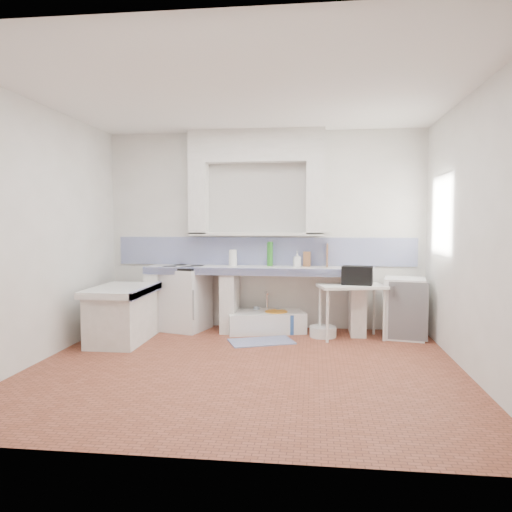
# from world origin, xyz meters

# --- Properties ---
(floor) EXTENTS (4.50, 4.50, 0.00)m
(floor) POSITION_xyz_m (0.00, 0.00, 0.00)
(floor) COLOR brown
(floor) RESTS_ON ground
(ceiling) EXTENTS (4.50, 4.50, 0.00)m
(ceiling) POSITION_xyz_m (0.00, 0.00, 2.80)
(ceiling) COLOR white
(ceiling) RESTS_ON ground
(wall_back) EXTENTS (4.50, 0.00, 4.50)m
(wall_back) POSITION_xyz_m (0.00, 2.00, 1.40)
(wall_back) COLOR white
(wall_back) RESTS_ON ground
(wall_front) EXTENTS (4.50, 0.00, 4.50)m
(wall_front) POSITION_xyz_m (0.00, -2.00, 1.40)
(wall_front) COLOR white
(wall_front) RESTS_ON ground
(wall_left) EXTENTS (0.00, 4.50, 4.50)m
(wall_left) POSITION_xyz_m (-2.25, 0.00, 1.40)
(wall_left) COLOR white
(wall_left) RESTS_ON ground
(wall_right) EXTENTS (0.00, 4.50, 4.50)m
(wall_right) POSITION_xyz_m (2.25, 0.00, 1.40)
(wall_right) COLOR white
(wall_right) RESTS_ON ground
(alcove_mass) EXTENTS (1.90, 0.25, 0.45)m
(alcove_mass) POSITION_xyz_m (-0.10, 1.88, 2.58)
(alcove_mass) COLOR white
(alcove_mass) RESTS_ON ground
(window_frame) EXTENTS (0.35, 0.86, 1.06)m
(window_frame) POSITION_xyz_m (2.42, 1.20, 1.60)
(window_frame) COLOR #332010
(window_frame) RESTS_ON ground
(lace_valance) EXTENTS (0.01, 0.84, 0.24)m
(lace_valance) POSITION_xyz_m (2.28, 1.20, 1.98)
(lace_valance) COLOR white
(lace_valance) RESTS_ON ground
(counter_slab) EXTENTS (3.00, 0.60, 0.08)m
(counter_slab) POSITION_xyz_m (-0.10, 1.70, 0.86)
(counter_slab) COLOR white
(counter_slab) RESTS_ON ground
(counter_lip) EXTENTS (3.00, 0.04, 0.10)m
(counter_lip) POSITION_xyz_m (-0.10, 1.42, 0.86)
(counter_lip) COLOR navy
(counter_lip) RESTS_ON ground
(counter_pier_left) EXTENTS (0.20, 0.55, 0.82)m
(counter_pier_left) POSITION_xyz_m (-1.50, 1.70, 0.41)
(counter_pier_left) COLOR white
(counter_pier_left) RESTS_ON ground
(counter_pier_mid) EXTENTS (0.20, 0.55, 0.82)m
(counter_pier_mid) POSITION_xyz_m (-0.45, 1.70, 0.41)
(counter_pier_mid) COLOR white
(counter_pier_mid) RESTS_ON ground
(counter_pier_right) EXTENTS (0.20, 0.55, 0.82)m
(counter_pier_right) POSITION_xyz_m (1.30, 1.70, 0.41)
(counter_pier_right) COLOR white
(counter_pier_right) RESTS_ON ground
(peninsula_top) EXTENTS (0.70, 1.10, 0.08)m
(peninsula_top) POSITION_xyz_m (-1.70, 0.90, 0.66)
(peninsula_top) COLOR white
(peninsula_top) RESTS_ON ground
(peninsula_base) EXTENTS (0.60, 1.00, 0.62)m
(peninsula_base) POSITION_xyz_m (-1.70, 0.90, 0.31)
(peninsula_base) COLOR white
(peninsula_base) RESTS_ON ground
(peninsula_lip) EXTENTS (0.04, 1.10, 0.10)m
(peninsula_lip) POSITION_xyz_m (-1.37, 0.90, 0.66)
(peninsula_lip) COLOR navy
(peninsula_lip) RESTS_ON ground
(backsplash) EXTENTS (4.27, 0.03, 0.40)m
(backsplash) POSITION_xyz_m (0.00, 1.99, 1.10)
(backsplash) COLOR navy
(backsplash) RESTS_ON ground
(stove) EXTENTS (0.75, 0.74, 0.86)m
(stove) POSITION_xyz_m (-1.11, 1.69, 0.43)
(stove) COLOR white
(stove) RESTS_ON ground
(sink) EXTENTS (1.16, 0.81, 0.25)m
(sink) POSITION_xyz_m (0.05, 1.71, 0.13)
(sink) COLOR white
(sink) RESTS_ON ground
(side_table) EXTENTS (0.93, 0.65, 0.04)m
(side_table) POSITION_xyz_m (1.21, 1.43, 0.35)
(side_table) COLOR white
(side_table) RESTS_ON ground
(fridge) EXTENTS (0.60, 0.60, 0.79)m
(fridge) POSITION_xyz_m (1.90, 1.56, 0.39)
(fridge) COLOR white
(fridge) RESTS_ON ground
(bucket_red) EXTENTS (0.32, 0.32, 0.25)m
(bucket_red) POSITION_xyz_m (-0.12, 1.71, 0.13)
(bucket_red) COLOR #BE2C02
(bucket_red) RESTS_ON ground
(bucket_orange) EXTENTS (0.34, 0.34, 0.29)m
(bucket_orange) POSITION_xyz_m (0.20, 1.68, 0.15)
(bucket_orange) COLOR orange
(bucket_orange) RESTS_ON ground
(bucket_blue) EXTENTS (0.35, 0.35, 0.27)m
(bucket_blue) POSITION_xyz_m (0.39, 1.65, 0.13)
(bucket_blue) COLOR #2F5CAC
(bucket_blue) RESTS_ON ground
(basin_white) EXTENTS (0.39, 0.39, 0.14)m
(basin_white) POSITION_xyz_m (0.84, 1.47, 0.07)
(basin_white) COLOR white
(basin_white) RESTS_ON ground
(water_bottle_a) EXTENTS (0.09, 0.09, 0.31)m
(water_bottle_a) POSITION_xyz_m (-0.09, 1.85, 0.16)
(water_bottle_a) COLOR silver
(water_bottle_a) RESTS_ON ground
(water_bottle_b) EXTENTS (0.11, 0.11, 0.30)m
(water_bottle_b) POSITION_xyz_m (0.22, 1.85, 0.15)
(water_bottle_b) COLOR silver
(water_bottle_b) RESTS_ON ground
(black_bag) EXTENTS (0.42, 0.29, 0.24)m
(black_bag) POSITION_xyz_m (1.27, 1.45, 0.83)
(black_bag) COLOR black
(black_bag) RESTS_ON side_table
(green_bottle_a) EXTENTS (0.08, 0.08, 0.34)m
(green_bottle_a) POSITION_xyz_m (0.10, 1.85, 1.07)
(green_bottle_a) COLOR #297523
(green_bottle_a) RESTS_ON counter_slab
(green_bottle_b) EXTENTS (0.09, 0.09, 0.33)m
(green_bottle_b) POSITION_xyz_m (0.09, 1.85, 1.06)
(green_bottle_b) COLOR #297523
(green_bottle_b) RESTS_ON counter_slab
(knife_block) EXTENTS (0.10, 0.08, 0.21)m
(knife_block) POSITION_xyz_m (0.61, 1.85, 1.00)
(knife_block) COLOR #95633B
(knife_block) RESTS_ON counter_slab
(cutting_board) EXTENTS (0.02, 0.23, 0.32)m
(cutting_board) POSITION_xyz_m (0.89, 1.85, 1.06)
(cutting_board) COLOR #95633B
(cutting_board) RESTS_ON counter_slab
(paper_towel) EXTENTS (0.14, 0.14, 0.23)m
(paper_towel) POSITION_xyz_m (-0.42, 1.81, 1.01)
(paper_towel) COLOR white
(paper_towel) RESTS_ON counter_slab
(soap_bottle) EXTENTS (0.12, 0.12, 0.21)m
(soap_bottle) POSITION_xyz_m (0.48, 1.82, 1.00)
(soap_bottle) COLOR white
(soap_bottle) RESTS_ON counter_slab
(rug) EXTENTS (0.91, 0.72, 0.01)m
(rug) POSITION_xyz_m (0.06, 1.09, 0.01)
(rug) COLOR navy
(rug) RESTS_ON ground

